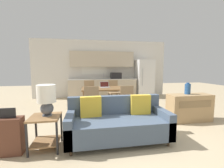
# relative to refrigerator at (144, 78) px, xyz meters

# --- Properties ---
(ground_plane) EXTENTS (20.00, 20.00, 0.00)m
(ground_plane) POSITION_rel_refrigerator_xyz_m (-1.99, -4.20, -0.89)
(ground_plane) COLOR tan
(wall_back) EXTENTS (6.40, 0.07, 2.70)m
(wall_back) POSITION_rel_refrigerator_xyz_m (-2.00, 0.43, 0.46)
(wall_back) COLOR silver
(wall_back) RESTS_ON ground_plane
(kitchen_counter) EXTENTS (3.12, 0.65, 2.15)m
(kitchen_counter) POSITION_rel_refrigerator_xyz_m (-1.98, 0.13, -0.05)
(kitchen_counter) COLOR beige
(kitchen_counter) RESTS_ON ground_plane
(refrigerator) EXTENTS (0.78, 0.79, 1.78)m
(refrigerator) POSITION_rel_refrigerator_xyz_m (0.00, 0.00, 0.00)
(refrigerator) COLOR white
(refrigerator) RESTS_ON ground_plane
(dining_table) EXTENTS (1.51, 0.94, 0.73)m
(dining_table) POSITION_rel_refrigerator_xyz_m (-2.16, -1.83, -0.22)
(dining_table) COLOR brown
(dining_table) RESTS_ON ground_plane
(couch) EXTENTS (1.90, 0.80, 0.85)m
(couch) POSITION_rel_refrigerator_xyz_m (-2.18, -4.07, -0.55)
(couch) COLOR #3D2D1E
(couch) RESTS_ON ground_plane
(side_table) EXTENTS (0.49, 0.49, 0.58)m
(side_table) POSITION_rel_refrigerator_xyz_m (-3.47, -4.18, -0.50)
(side_table) COLOR olive
(side_table) RESTS_ON ground_plane
(table_lamp) EXTENTS (0.31, 0.31, 0.54)m
(table_lamp) POSITION_rel_refrigerator_xyz_m (-3.44, -4.14, 0.01)
(table_lamp) COLOR #4C515B
(table_lamp) RESTS_ON side_table
(credenza) EXTENTS (1.12, 0.44, 0.71)m
(credenza) POSITION_rel_refrigerator_xyz_m (-0.09, -3.37, -0.53)
(credenza) COLOR tan
(credenza) RESTS_ON ground_plane
(vase) EXTENTS (0.15, 0.15, 0.30)m
(vase) POSITION_rel_refrigerator_xyz_m (-0.13, -3.32, -0.04)
(vase) COLOR #234C84
(vase) RESTS_ON credenza
(dining_chair_far_right) EXTENTS (0.47, 0.47, 0.90)m
(dining_chair_far_right) POSITION_rel_refrigerator_xyz_m (-1.68, -1.04, -0.39)
(dining_chair_far_right) COLOR #997A56
(dining_chair_far_right) RESTS_ON ground_plane
(dining_chair_near_left) EXTENTS (0.44, 0.44, 0.90)m
(dining_chair_near_left) POSITION_rel_refrigerator_xyz_m (-2.64, -2.68, -0.39)
(dining_chair_near_left) COLOR #997A56
(dining_chair_near_left) RESTS_ON ground_plane
(dining_chair_near_right) EXTENTS (0.47, 0.47, 0.90)m
(dining_chair_near_right) POSITION_rel_refrigerator_xyz_m (-1.67, -2.70, -0.39)
(dining_chair_near_right) COLOR #997A56
(dining_chair_near_right) RESTS_ON ground_plane
(dining_chair_far_left) EXTENTS (0.43, 0.43, 0.90)m
(dining_chair_far_left) POSITION_rel_refrigerator_xyz_m (-2.64, -0.96, -0.39)
(dining_chair_far_left) COLOR #997A56
(dining_chair_far_left) RESTS_ON ground_plane
(laptop) EXTENTS (0.34, 0.28, 0.20)m
(laptop) POSITION_rel_refrigerator_xyz_m (-2.13, -1.70, -0.12)
(laptop) COLOR #B7BABC
(laptop) RESTS_ON dining_table
(suitcase) EXTENTS (0.45, 0.22, 0.77)m
(suitcase) POSITION_rel_refrigerator_xyz_m (-4.03, -4.25, -0.58)
(suitcase) COLOR brown
(suitcase) RESTS_ON ground_plane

